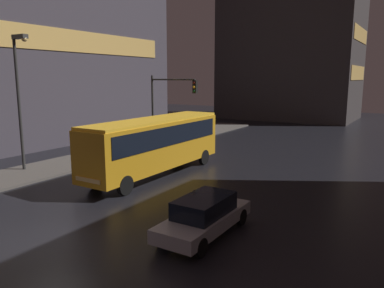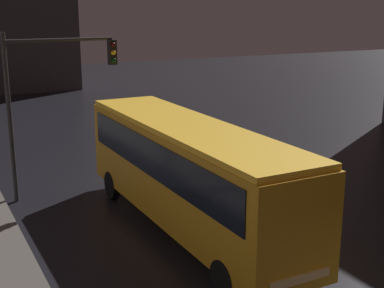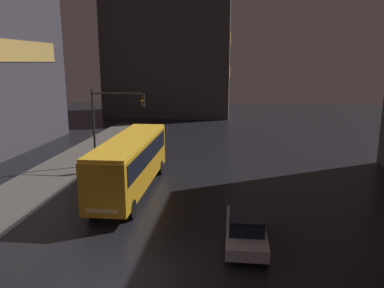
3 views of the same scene
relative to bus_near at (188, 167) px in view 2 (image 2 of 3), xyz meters
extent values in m
cube|color=#E0B25B|center=(5.43, 36.15, 4.27)|extent=(0.24, 10.20, 1.80)
cube|color=orange|center=(0.00, 0.00, -0.20)|extent=(2.37, 10.66, 2.70)
cube|color=black|center=(0.00, 0.00, 0.40)|extent=(2.42, 9.81, 1.10)
cube|color=yellow|center=(0.00, 0.00, 1.23)|extent=(2.32, 10.44, 0.16)
cube|color=#F4CC72|center=(0.03, -5.34, -1.15)|extent=(1.62, 0.11, 0.20)
cylinder|color=black|center=(1.08, -3.92, -1.60)|extent=(0.25, 1.00, 1.00)
cylinder|color=black|center=(-1.04, -3.93, -1.60)|extent=(0.25, 1.00, 1.00)
cylinder|color=black|center=(1.04, 3.93, -1.60)|extent=(0.25, 1.00, 1.00)
cylinder|color=black|center=(-1.08, 3.92, -1.60)|extent=(0.25, 1.00, 1.00)
cylinder|color=#2D2D2D|center=(-4.23, 5.20, 0.87)|extent=(0.16, 0.16, 5.94)
cylinder|color=#2D2D2D|center=(-2.33, 5.20, 3.54)|extent=(3.78, 0.12, 0.12)
cube|color=black|center=(-0.44, 5.20, 3.04)|extent=(0.30, 0.24, 0.90)
sphere|color=#390706|center=(-0.44, 5.06, 3.32)|extent=(0.18, 0.18, 0.18)
sphere|color=gold|center=(-0.44, 5.06, 3.04)|extent=(0.18, 0.18, 0.18)
sphere|color=black|center=(-0.44, 5.06, 2.76)|extent=(0.18, 0.18, 0.18)
camera|label=1|loc=(13.38, -17.36, 3.67)|focal=35.00mm
camera|label=2|loc=(-6.99, -13.67, 4.64)|focal=50.00mm
camera|label=3|loc=(6.10, -21.47, 5.79)|focal=35.00mm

